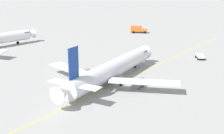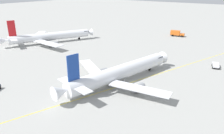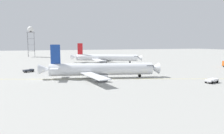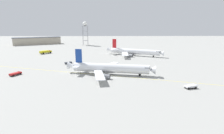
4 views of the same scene
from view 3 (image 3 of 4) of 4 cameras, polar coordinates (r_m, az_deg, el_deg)
ground_plane at (r=69.41m, az=-0.96°, el=-3.51°), size 600.00×600.00×0.00m
airliner_main at (r=72.71m, az=-3.15°, el=-0.75°), size 35.17×41.61×11.63m
airliner_secondary at (r=128.88m, az=-1.76°, el=2.50°), size 33.75×41.08×11.95m
baggage_truck_truck at (r=94.02m, az=-21.80°, el=-0.88°), size 3.65×4.53×1.22m
pushback_tug_truck at (r=70.81m, az=25.59°, el=-3.30°), size 3.22×4.78×1.30m
radar_tower at (r=195.36m, az=-21.32°, el=9.02°), size 6.14×6.14×26.35m
taxiway_centreline at (r=70.95m, az=-0.40°, el=-3.28°), size 43.16×130.10×0.01m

